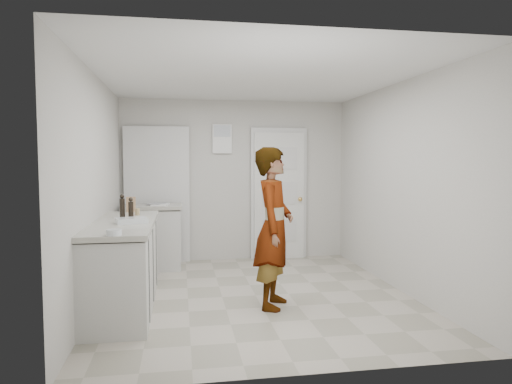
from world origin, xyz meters
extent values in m
plane|color=gray|center=(0.00, 0.00, 0.00)|extent=(4.00, 4.00, 0.00)
plane|color=#B5B3AB|center=(0.00, 2.00, 1.25)|extent=(3.50, 0.00, 3.50)
plane|color=#B5B3AB|center=(0.00, -2.00, 1.25)|extent=(3.50, 0.00, 3.50)
plane|color=#B5B3AB|center=(-1.75, 0.00, 1.25)|extent=(0.00, 4.00, 4.00)
plane|color=#B5B3AB|center=(1.75, 0.00, 1.25)|extent=(0.00, 4.00, 4.00)
plane|color=silver|center=(0.00, 0.00, 2.50)|extent=(4.00, 4.00, 0.00)
cube|color=silver|center=(0.70, 1.93, 1.00)|extent=(0.80, 0.05, 2.00)
cube|color=silver|center=(0.70, 1.96, 1.03)|extent=(0.90, 0.04, 2.10)
sphere|color=tan|center=(1.03, 1.88, 0.95)|extent=(0.07, 0.07, 0.07)
cube|color=white|center=(-0.20, 1.97, 1.90)|extent=(0.30, 0.02, 0.45)
cube|color=black|center=(-1.20, 1.97, 1.02)|extent=(0.90, 0.05, 2.04)
cube|color=silver|center=(-1.20, 1.94, 1.03)|extent=(0.98, 0.02, 2.10)
cube|color=#B8B8B3|center=(-1.45, -0.20, 0.43)|extent=(0.60, 1.90, 0.86)
cube|color=black|center=(-1.45, -0.20, 0.04)|extent=(0.56, 1.86, 0.08)
cube|color=#A3A096|center=(-1.45, -0.20, 0.90)|extent=(0.64, 1.96, 0.05)
cube|color=#B8B8B3|center=(-1.25, 1.55, 0.43)|extent=(0.80, 0.55, 0.86)
cube|color=black|center=(-1.25, 1.55, 0.04)|extent=(0.75, 0.54, 0.08)
cube|color=#A3A096|center=(-1.25, 1.55, 0.90)|extent=(0.84, 0.61, 0.05)
imported|color=silver|center=(0.13, -0.41, 0.85)|extent=(0.61, 0.73, 1.71)
cube|color=#8F6947|center=(-1.46, 0.70, 1.02)|extent=(0.12, 0.07, 0.19)
cylinder|color=tan|center=(-1.35, 0.35, 0.96)|extent=(0.05, 0.05, 0.08)
cylinder|color=black|center=(-1.40, 0.14, 1.01)|extent=(0.06, 0.06, 0.18)
sphere|color=black|center=(-1.40, 0.14, 1.13)|extent=(0.05, 0.05, 0.05)
cylinder|color=black|center=(-1.50, 0.16, 1.03)|extent=(0.06, 0.06, 0.21)
sphere|color=black|center=(-1.50, 0.16, 1.16)|extent=(0.05, 0.05, 0.05)
cube|color=silver|center=(-1.35, -0.33, 0.95)|extent=(0.35, 0.29, 0.05)
cube|color=white|center=(-1.35, -0.33, 0.95)|extent=(0.31, 0.24, 0.04)
cylinder|color=silver|center=(-1.42, -1.10, 0.95)|extent=(0.13, 0.13, 0.05)
sphere|color=white|center=(-1.44, -1.11, 0.95)|extent=(0.04, 0.04, 0.04)
sphere|color=white|center=(-1.40, -1.09, 0.95)|extent=(0.04, 0.04, 0.04)
cube|color=white|center=(-1.14, 1.56, 0.93)|extent=(0.27, 0.33, 0.01)
camera|label=1|loc=(-0.85, -5.13, 1.57)|focal=32.00mm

